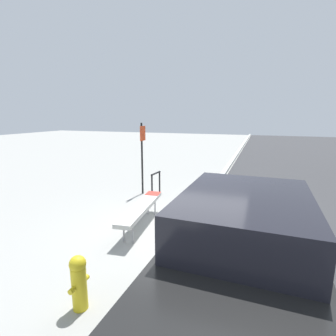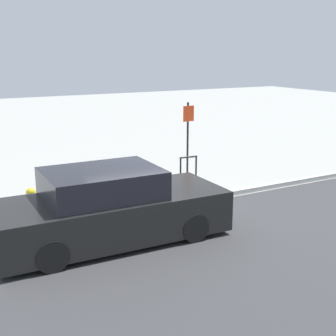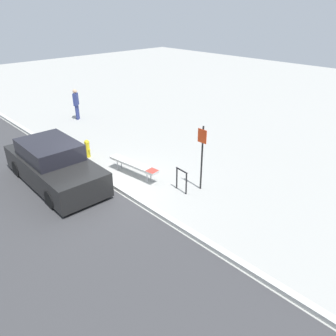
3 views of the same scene
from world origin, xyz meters
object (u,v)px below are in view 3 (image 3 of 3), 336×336
sign_post (202,152)px  parked_car_near (54,165)px  bench (134,164)px  fire_hydrant (87,148)px  pedestrian (76,103)px  bike_rack (182,178)px

sign_post → parked_car_near: bearing=-138.8°
bench → fire_hydrant: 2.69m
bench → parked_car_near: size_ratio=0.49×
fire_hydrant → pedestrian: pedestrian is taller
sign_post → pedestrian: size_ratio=1.37×
fire_hydrant → bike_rack: bearing=10.1°
bench → sign_post: (2.37, 1.07, 0.92)m
parked_car_near → pedestrian: bearing=145.7°
pedestrian → bench: bearing=31.4°
bike_rack → sign_post: sign_post is taller
sign_post → fire_hydrant: 5.32m
bike_rack → sign_post: (0.34, 0.60, 0.88)m
bike_rack → sign_post: 1.12m
fire_hydrant → pedestrian: 5.40m
fire_hydrant → parked_car_near: (1.11, -1.99, 0.27)m
bike_rack → parked_car_near: (-3.58, -2.83, 0.18)m
fire_hydrant → bench: bearing=7.8°
sign_post → fire_hydrant: sign_post is taller
bench → pedestrian: 7.79m
bike_rack → pedestrian: bearing=171.4°
pedestrian → fire_hydrant: bearing=20.6°
fire_hydrant → sign_post: bearing=15.9°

